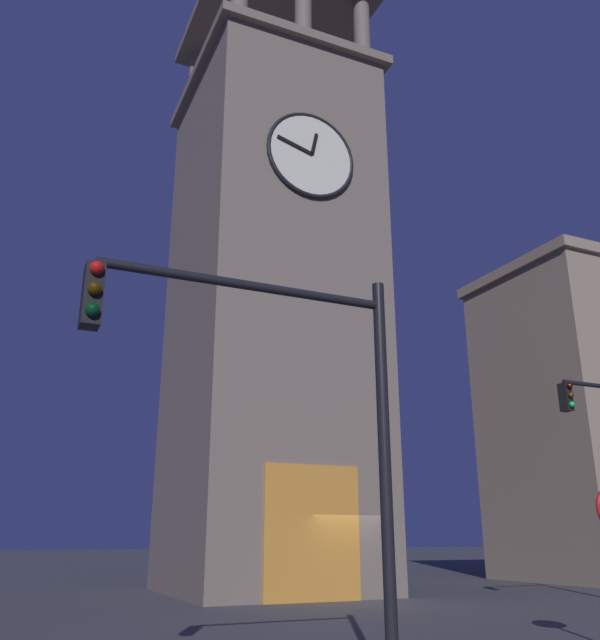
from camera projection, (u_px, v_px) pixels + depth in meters
The scene contains 3 objects.
ground_plane at pixel (347, 600), 20.22m from camera, with size 200.00×200.00×0.00m, color #424247.
clocktower at pixel (271, 300), 26.17m from camera, with size 7.29×8.11×27.04m.
traffic_signal_near at pixel (288, 391), 8.19m from camera, with size 3.98×0.41×5.18m.
Camera 1 is at (10.28, 19.38, 1.82)m, focal length 37.16 mm.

